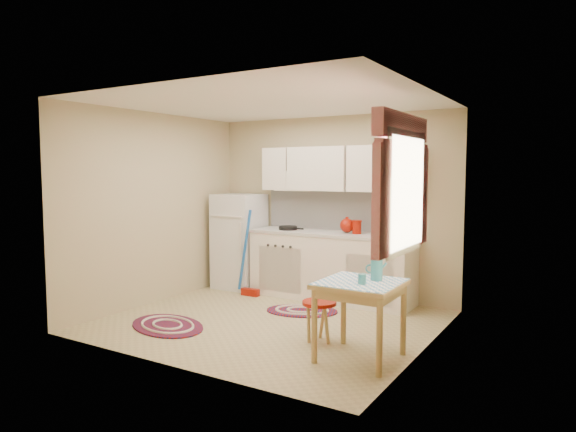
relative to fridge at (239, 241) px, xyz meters
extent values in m
plane|color=tan|center=(1.36, -1.25, -0.70)|extent=(3.60, 3.60, 0.00)
cube|color=silver|center=(1.36, -1.25, 1.80)|extent=(3.60, 3.20, 0.04)
cube|color=tan|center=(1.36, 0.35, 0.55)|extent=(3.60, 0.04, 2.50)
cube|color=tan|center=(1.36, -2.85, 0.55)|extent=(3.60, 0.04, 2.50)
cube|color=tan|center=(-0.44, -1.25, 0.55)|extent=(0.04, 3.20, 2.50)
cube|color=tan|center=(3.16, -1.25, 0.55)|extent=(0.04, 3.20, 2.50)
cube|color=silver|center=(1.49, 0.34, 0.50)|extent=(2.25, 0.03, 0.55)
cube|color=white|center=(1.49, 0.19, 1.07)|extent=(2.25, 0.33, 0.60)
cube|color=white|center=(3.14, -1.80, 0.85)|extent=(0.04, 0.85, 0.95)
cube|color=silver|center=(0.00, 0.00, 0.00)|extent=(0.65, 0.60, 1.40)
cube|color=white|center=(1.49, 0.05, -0.26)|extent=(2.25, 0.60, 0.88)
cube|color=#B9B7AF|center=(1.49, 0.05, 0.20)|extent=(2.27, 0.62, 0.04)
cylinder|color=black|center=(0.85, 0.00, 0.24)|extent=(0.29, 0.29, 0.05)
cylinder|color=maroon|center=(1.87, 0.05, 0.30)|extent=(0.15, 0.15, 0.16)
cube|color=tan|center=(2.72, -1.81, -0.34)|extent=(0.72, 0.72, 0.72)
cylinder|color=maroon|center=(2.18, -1.58, -0.49)|extent=(0.40, 0.40, 0.42)
cylinder|color=teal|center=(2.78, -1.91, 0.07)|extent=(0.08, 0.08, 0.10)
camera|label=1|loc=(4.54, -6.12, 1.03)|focal=32.00mm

